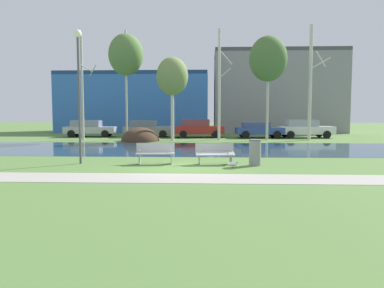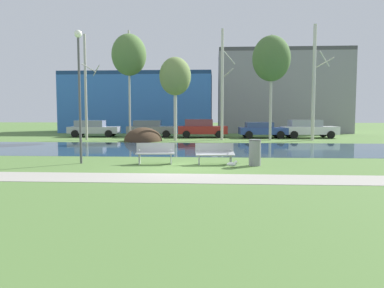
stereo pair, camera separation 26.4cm
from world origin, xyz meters
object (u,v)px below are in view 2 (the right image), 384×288
Objects in this scene: parked_sedan_second_grey at (150,128)px; parked_wagon_fourth_blue at (262,129)px; streetlamp at (79,76)px; trash_bin at (255,152)px; seagull at (232,164)px; parked_hatch_third_red at (201,128)px; bench_left at (155,153)px; parked_suv_fifth_white at (308,128)px; bench_right at (215,153)px; parked_van_nearest_silver at (93,128)px.

parked_wagon_fourth_blue is at bearing -4.16° from parked_sedan_second_grey.
trash_bin is at bearing -1.93° from streetlamp.
seagull is 7.29m from streetlamp.
parked_hatch_third_red reaches higher than parked_wagon_fourth_blue.
parked_sedan_second_grey is (-3.28, 17.66, 0.31)m from bench_left.
bench_right is at bearing -114.73° from parked_suv_fifth_white.
parked_sedan_second_grey is 9.78m from parked_wagon_fourth_blue.
streetlamp is 17.92m from parked_sedan_second_grey.
parked_suv_fifth_white is (7.96, 17.28, 0.34)m from bench_right.
bench_right is 17.41m from parked_wagon_fourth_blue.
bench_left is 17.48m from parked_hatch_third_red.
bench_right is 0.38× the size of parked_sedan_second_grey.
trash_bin is (4.09, -0.27, 0.08)m from bench_left.
parked_sedan_second_grey is at bearing 178.41° from parked_suv_fifth_white.
streetlamp is (-5.64, -0.03, 3.20)m from bench_right.
bench_left is 19.66m from parked_van_nearest_silver.
bench_left is 0.40× the size of parked_wagon_fourth_blue.
streetlamp reaches higher than seagull.
parked_suv_fifth_white is at bearing -1.37° from parked_van_nearest_silver.
parked_wagon_fourth_blue is at bearing -175.26° from parked_suv_fifth_white.
parked_van_nearest_silver is at bearing 121.72° from bench_right.
bench_left is 1.55× the size of trash_bin.
parked_van_nearest_silver reaches higher than seagull.
parked_hatch_third_red is at bearing -1.74° from parked_van_nearest_silver.
parked_hatch_third_red reaches higher than parked_sedan_second_grey.
trash_bin is at bearing 30.09° from seagull.
bench_left reaches higher than seagull.
bench_left is 18.14m from parked_wagon_fourth_blue.
seagull is at bearing -111.91° from parked_suv_fifth_white.
parked_suv_fifth_white is at bearing 68.09° from seagull.
parked_sedan_second_grey is 4.57m from parked_hatch_third_red.
trash_bin is 0.24× the size of parked_hatch_third_red.
streetlamp is at bearing -119.57° from parked_wagon_fourth_blue.
parked_sedan_second_grey is (-7.37, 17.93, 0.23)m from trash_bin.
parked_sedan_second_grey is 0.99× the size of parked_hatch_third_red.
trash_bin is (1.61, -0.27, 0.08)m from bench_right.
bench_left is 2.48m from bench_right.
parked_suv_fifth_white is (10.44, 17.28, 0.34)m from bench_left.
parked_hatch_third_red is at bearing 93.91° from bench_right.
parked_sedan_second_grey is (-0.12, 17.68, -2.89)m from streetlamp.
bench_right is 1.11m from seagull.
streetlamp is at bearing -73.31° from parked_van_nearest_silver.
parked_van_nearest_silver is at bearing 178.63° from parked_suv_fifth_white.
streetlamp reaches higher than parked_wagon_fourth_blue.
parked_wagon_fourth_blue is at bearing 82.13° from trash_bin.
parked_hatch_third_red reaches higher than seagull.
bench_right is 19.02m from parked_suv_fifth_white.
trash_bin is at bearing -97.87° from parked_wagon_fourth_blue.
parked_sedan_second_grey reaches higher than seagull.
parked_wagon_fourth_blue is at bearing 60.43° from streetlamp.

